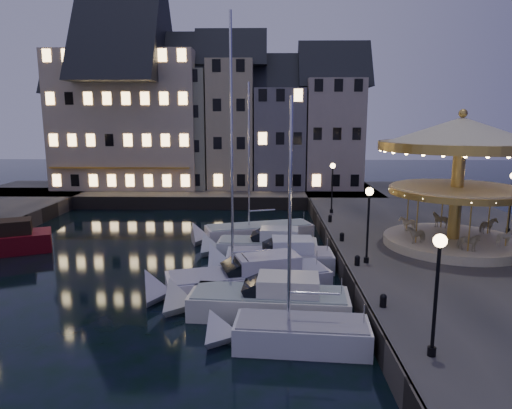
{
  "coord_description": "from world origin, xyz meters",
  "views": [
    {
      "loc": [
        1.64,
        -23.1,
        9.05
      ],
      "look_at": [
        1.0,
        8.0,
        3.2
      ],
      "focal_mm": 32.0,
      "sensor_mm": 36.0,
      "label": 1
    }
  ],
  "objects_px": {
    "bollard_c": "(342,236)",
    "motorboat_e": "(261,247)",
    "bollard_a": "(383,300)",
    "motorboat_d": "(273,259)",
    "motorboat_b": "(260,302)",
    "streetlamp_c": "(332,181)",
    "streetlamp_d": "(512,194)",
    "motorboat_c": "(242,280)",
    "carousel": "(460,157)",
    "streetlamp_b": "(368,214)",
    "motorboat_a": "(287,335)",
    "motorboat_f": "(252,233)",
    "streetlamp_a": "(437,278)",
    "bollard_b": "(357,260)",
    "bollard_d": "(330,218)"
  },
  "relations": [
    {
      "from": "bollard_d",
      "to": "motorboat_f",
      "type": "distance_m",
      "value": 6.08
    },
    {
      "from": "streetlamp_c",
      "to": "streetlamp_d",
      "type": "distance_m",
      "value": 13.04
    },
    {
      "from": "streetlamp_b",
      "to": "motorboat_d",
      "type": "relative_size",
      "value": 0.56
    },
    {
      "from": "bollard_c",
      "to": "carousel",
      "type": "relative_size",
      "value": 0.06
    },
    {
      "from": "motorboat_d",
      "to": "motorboat_e",
      "type": "bearing_deg",
      "value": 105.14
    },
    {
      "from": "bollard_c",
      "to": "motorboat_e",
      "type": "relative_size",
      "value": 0.07
    },
    {
      "from": "motorboat_e",
      "to": "carousel",
      "type": "bearing_deg",
      "value": -8.78
    },
    {
      "from": "carousel",
      "to": "motorboat_c",
      "type": "bearing_deg",
      "value": -160.2
    },
    {
      "from": "streetlamp_b",
      "to": "motorboat_d",
      "type": "height_order",
      "value": "streetlamp_b"
    },
    {
      "from": "motorboat_f",
      "to": "carousel",
      "type": "distance_m",
      "value": 15.36
    },
    {
      "from": "motorboat_e",
      "to": "bollard_b",
      "type": "bearing_deg",
      "value": -47.86
    },
    {
      "from": "motorboat_e",
      "to": "motorboat_f",
      "type": "xyz_separation_m",
      "value": [
        -0.75,
        4.25,
        -0.11
      ]
    },
    {
      "from": "motorboat_a",
      "to": "motorboat_e",
      "type": "distance_m",
      "value": 12.39
    },
    {
      "from": "bollard_a",
      "to": "motorboat_d",
      "type": "xyz_separation_m",
      "value": [
        -4.48,
        8.57,
        -0.96
      ]
    },
    {
      "from": "motorboat_f",
      "to": "carousel",
      "type": "bearing_deg",
      "value": -25.73
    },
    {
      "from": "motorboat_b",
      "to": "bollard_c",
      "type": "bearing_deg",
      "value": 58.79
    },
    {
      "from": "streetlamp_d",
      "to": "motorboat_e",
      "type": "bearing_deg",
      "value": -174.21
    },
    {
      "from": "streetlamp_a",
      "to": "bollard_a",
      "type": "bearing_deg",
      "value": 98.53
    },
    {
      "from": "bollard_a",
      "to": "motorboat_f",
      "type": "height_order",
      "value": "motorboat_f"
    },
    {
      "from": "bollard_a",
      "to": "bollard_c",
      "type": "height_order",
      "value": "same"
    },
    {
      "from": "streetlamp_a",
      "to": "carousel",
      "type": "relative_size",
      "value": 0.44
    },
    {
      "from": "motorboat_f",
      "to": "carousel",
      "type": "relative_size",
      "value": 1.28
    },
    {
      "from": "streetlamp_b",
      "to": "bollard_a",
      "type": "xyz_separation_m",
      "value": [
        -0.6,
        -6.0,
        -2.41
      ]
    },
    {
      "from": "motorboat_e",
      "to": "motorboat_f",
      "type": "distance_m",
      "value": 4.32
    },
    {
      "from": "bollard_c",
      "to": "motorboat_b",
      "type": "xyz_separation_m",
      "value": [
        -5.17,
        -8.54,
        -0.96
      ]
    },
    {
      "from": "bollard_c",
      "to": "motorboat_c",
      "type": "relative_size",
      "value": 0.04
    },
    {
      "from": "motorboat_c",
      "to": "bollard_b",
      "type": "bearing_deg",
      "value": 6.46
    },
    {
      "from": "motorboat_d",
      "to": "motorboat_e",
      "type": "height_order",
      "value": "same"
    },
    {
      "from": "bollard_d",
      "to": "motorboat_d",
      "type": "xyz_separation_m",
      "value": [
        -4.48,
        -7.43,
        -0.96
      ]
    },
    {
      "from": "streetlamp_c",
      "to": "motorboat_c",
      "type": "xyz_separation_m",
      "value": [
        -6.8,
        -14.7,
        -3.34
      ]
    },
    {
      "from": "bollard_b",
      "to": "motorboat_c",
      "type": "relative_size",
      "value": 0.04
    },
    {
      "from": "bollard_a",
      "to": "bollard_c",
      "type": "relative_size",
      "value": 1.0
    },
    {
      "from": "streetlamp_c",
      "to": "motorboat_b",
      "type": "xyz_separation_m",
      "value": [
        -5.77,
        -17.54,
        -3.37
      ]
    },
    {
      "from": "bollard_a",
      "to": "motorboat_f",
      "type": "xyz_separation_m",
      "value": [
        -5.97,
        15.52,
        -1.07
      ]
    },
    {
      "from": "streetlamp_a",
      "to": "streetlamp_d",
      "type": "relative_size",
      "value": 1.0
    },
    {
      "from": "bollard_b",
      "to": "streetlamp_c",
      "type": "bearing_deg",
      "value": 87.55
    },
    {
      "from": "bollard_a",
      "to": "bollard_d",
      "type": "relative_size",
      "value": 1.0
    },
    {
      "from": "motorboat_d",
      "to": "carousel",
      "type": "relative_size",
      "value": 0.78
    },
    {
      "from": "streetlamp_c",
      "to": "streetlamp_d",
      "type": "xyz_separation_m",
      "value": [
        11.3,
        -6.5,
        0.0
      ]
    },
    {
      "from": "streetlamp_a",
      "to": "motorboat_e",
      "type": "bearing_deg",
      "value": 110.85
    },
    {
      "from": "streetlamp_b",
      "to": "motorboat_a",
      "type": "height_order",
      "value": "motorboat_a"
    },
    {
      "from": "streetlamp_c",
      "to": "motorboat_a",
      "type": "relative_size",
      "value": 0.39
    },
    {
      "from": "bollard_b",
      "to": "carousel",
      "type": "bearing_deg",
      "value": 30.52
    },
    {
      "from": "streetlamp_d",
      "to": "streetlamp_b",
      "type": "bearing_deg",
      "value": -148.22
    },
    {
      "from": "streetlamp_c",
      "to": "motorboat_a",
      "type": "distance_m",
      "value": 21.38
    },
    {
      "from": "streetlamp_a",
      "to": "streetlamp_d",
      "type": "distance_m",
      "value": 20.41
    },
    {
      "from": "bollard_a",
      "to": "motorboat_c",
      "type": "bearing_deg",
      "value": 142.24
    },
    {
      "from": "motorboat_f",
      "to": "streetlamp_a",
      "type": "bearing_deg",
      "value": -71.4
    },
    {
      "from": "motorboat_c",
      "to": "streetlamp_b",
      "type": "bearing_deg",
      "value": 10.02
    },
    {
      "from": "streetlamp_a",
      "to": "streetlamp_d",
      "type": "bearing_deg",
      "value": 56.39
    }
  ]
}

